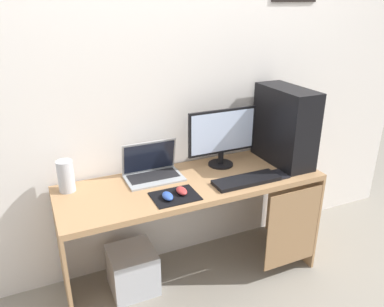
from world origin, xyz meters
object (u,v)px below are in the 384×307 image
at_px(keyboard, 246,180).
at_px(mouse_right, 168,196).
at_px(pc_tower, 285,126).
at_px(subwoofer, 133,270).
at_px(speaker, 66,176).
at_px(laptop, 152,170).
at_px(mouse_left, 182,191).
at_px(cell_phone, 280,174).
at_px(monitor, 222,136).

relative_size(keyboard, mouse_right, 4.38).
relative_size(pc_tower, subwoofer, 1.77).
relative_size(speaker, keyboard, 0.45).
xyz_separation_m(laptop, speaker, (-0.51, 0.03, 0.05)).
distance_m(pc_tower, keyboard, 0.49).
xyz_separation_m(laptop, subwoofer, (-0.20, -0.10, -0.63)).
distance_m(pc_tower, laptop, 0.92).
height_order(speaker, keyboard, speaker).
bearing_deg(keyboard, speaker, 161.79).
bearing_deg(keyboard, mouse_left, 177.28).
bearing_deg(pc_tower, cell_phone, -129.08).
height_order(monitor, keyboard, monitor).
relative_size(laptop, keyboard, 0.83).
height_order(mouse_left, cell_phone, mouse_left).
xyz_separation_m(speaker, cell_phone, (1.26, -0.33, -0.09)).
bearing_deg(monitor, speaker, 177.19).
bearing_deg(pc_tower, monitor, 165.40).
bearing_deg(mouse_right, subwoofer, 130.87).
xyz_separation_m(mouse_left, mouse_right, (-0.10, -0.03, 0.00)).
xyz_separation_m(laptop, mouse_right, (-0.02, -0.31, -0.02)).
height_order(pc_tower, laptop, pc_tower).
bearing_deg(keyboard, pc_tower, 24.25).
distance_m(monitor, laptop, 0.51).
bearing_deg(speaker, mouse_right, -34.31).
bearing_deg(pc_tower, keyboard, -155.75).
height_order(keyboard, cell_phone, keyboard).
bearing_deg(laptop, subwoofer, -152.45).
bearing_deg(cell_phone, speaker, 165.13).
bearing_deg(subwoofer, speaker, 157.53).
bearing_deg(laptop, keyboard, -31.32).
height_order(monitor, laptop, monitor).
height_order(mouse_left, subwoofer, mouse_left).
height_order(pc_tower, subwoofer, pc_tower).
relative_size(speaker, mouse_right, 1.97).
distance_m(laptop, speaker, 0.51).
relative_size(laptop, mouse_left, 3.63).
bearing_deg(speaker, cell_phone, -14.87).
distance_m(laptop, cell_phone, 0.81).
bearing_deg(cell_phone, laptop, 157.75).
distance_m(laptop, mouse_right, 0.31).
distance_m(pc_tower, subwoofer, 1.37).
relative_size(laptop, mouse_right, 3.63).
xyz_separation_m(keyboard, cell_phone, (0.25, -0.00, -0.01)).
height_order(monitor, subwoofer, monitor).
height_order(laptop, mouse_left, laptop).
xyz_separation_m(mouse_left, subwoofer, (-0.27, 0.18, -0.60)).
height_order(mouse_right, cell_phone, mouse_right).
bearing_deg(mouse_left, laptop, 105.47).
height_order(speaker, mouse_left, speaker).
bearing_deg(mouse_right, cell_phone, 0.26).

